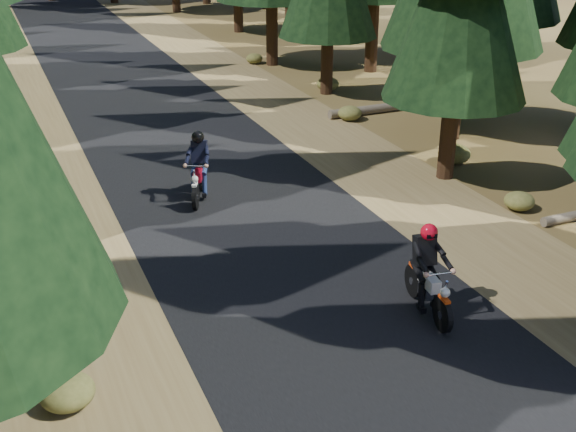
% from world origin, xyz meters
% --- Properties ---
extents(ground, '(120.00, 120.00, 0.00)m').
position_xyz_m(ground, '(0.00, 0.00, 0.00)').
color(ground, '#473619').
rests_on(ground, ground).
extents(road, '(6.00, 100.00, 0.01)m').
position_xyz_m(road, '(0.00, 5.00, 0.01)').
color(road, black).
rests_on(road, ground).
extents(shoulder_l, '(3.20, 100.00, 0.01)m').
position_xyz_m(shoulder_l, '(-4.60, 5.00, 0.00)').
color(shoulder_l, brown).
rests_on(shoulder_l, ground).
extents(shoulder_r, '(3.20, 100.00, 0.01)m').
position_xyz_m(shoulder_r, '(4.60, 5.00, 0.00)').
color(shoulder_r, brown).
rests_on(shoulder_r, ground).
extents(log_near, '(5.85, 0.40, 0.32)m').
position_xyz_m(log_near, '(8.46, 10.86, 0.16)').
color(log_near, '#4C4233').
rests_on(log_near, ground).
extents(understory_shrubs, '(15.53, 30.60, 0.69)m').
position_xyz_m(understory_shrubs, '(-0.02, 7.96, 0.27)').
color(understory_shrubs, '#474C1E').
rests_on(understory_shrubs, ground).
extents(rider_lead, '(0.88, 2.06, 1.78)m').
position_xyz_m(rider_lead, '(1.63, -1.43, 0.60)').
color(rider_lead, silver).
rests_on(rider_lead, road).
extents(rider_follow, '(1.39, 2.07, 1.79)m').
position_xyz_m(rider_follow, '(-0.75, 5.63, 0.60)').
color(rider_follow, maroon).
rests_on(rider_follow, road).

